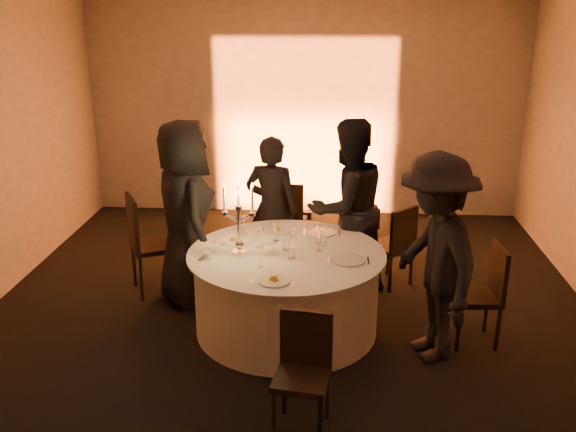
# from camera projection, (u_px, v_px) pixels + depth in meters

# --- Properties ---
(floor) EXTENTS (7.00, 7.00, 0.00)m
(floor) POSITION_uv_depth(u_px,v_px,m) (287.00, 328.00, 6.04)
(floor) COLOR black
(floor) RESTS_ON ground
(wall_back) EXTENTS (7.00, 0.00, 7.00)m
(wall_back) POSITION_uv_depth(u_px,v_px,m) (305.00, 108.00, 8.86)
(wall_back) COLOR #A7A29B
(wall_back) RESTS_ON floor
(uplighter_fixture) EXTENTS (0.25, 0.12, 0.10)m
(uplighter_fixture) POSITION_uv_depth(u_px,v_px,m) (303.00, 214.00, 9.05)
(uplighter_fixture) COLOR black
(uplighter_fixture) RESTS_ON floor
(banquet_table) EXTENTS (1.80, 1.80, 0.77)m
(banquet_table) POSITION_uv_depth(u_px,v_px,m) (286.00, 291.00, 5.92)
(banquet_table) COLOR black
(banquet_table) RESTS_ON floor
(chair_left) EXTENTS (0.62, 0.62, 1.06)m
(chair_left) POSITION_uv_depth(u_px,v_px,m) (146.00, 238.00, 6.61)
(chair_left) COLOR black
(chair_left) RESTS_ON floor
(chair_back_left) EXTENTS (0.46, 0.46, 0.99)m
(chair_back_left) POSITION_uv_depth(u_px,v_px,m) (285.00, 218.00, 7.35)
(chair_back_left) COLOR black
(chair_back_left) RESTS_ON floor
(chair_back_right) EXTENTS (0.55, 0.55, 0.90)m
(chair_back_right) POSITION_uv_depth(u_px,v_px,m) (396.00, 242.00, 6.78)
(chair_back_right) COLOR black
(chair_back_right) RESTS_ON floor
(chair_right) EXTENTS (0.43, 0.43, 0.92)m
(chair_right) POSITION_uv_depth(u_px,v_px,m) (485.00, 289.00, 5.65)
(chair_right) COLOR black
(chair_right) RESTS_ON floor
(chair_front) EXTENTS (0.43, 0.43, 0.87)m
(chair_front) POSITION_uv_depth(u_px,v_px,m) (303.00, 365.00, 4.54)
(chair_front) COLOR black
(chair_front) RESTS_ON floor
(guest_left) EXTENTS (0.95, 1.08, 1.87)m
(guest_left) POSITION_uv_depth(u_px,v_px,m) (186.00, 213.00, 6.33)
(guest_left) COLOR black
(guest_left) RESTS_ON floor
(guest_back_left) EXTENTS (0.65, 0.49, 1.60)m
(guest_back_left) POSITION_uv_depth(u_px,v_px,m) (272.00, 209.00, 6.89)
(guest_back_left) COLOR black
(guest_back_left) RESTS_ON floor
(guest_back_right) EXTENTS (1.13, 1.07, 1.84)m
(guest_back_right) POSITION_uv_depth(u_px,v_px,m) (347.00, 208.00, 6.53)
(guest_back_right) COLOR black
(guest_back_right) RESTS_ON floor
(guest_right) EXTENTS (0.97, 1.30, 1.80)m
(guest_right) POSITION_uv_depth(u_px,v_px,m) (435.00, 259.00, 5.32)
(guest_right) COLOR black
(guest_right) RESTS_ON floor
(plate_left) EXTENTS (0.36, 0.27, 0.08)m
(plate_left) POSITION_uv_depth(u_px,v_px,m) (233.00, 240.00, 6.05)
(plate_left) COLOR white
(plate_left) RESTS_ON banquet_table
(plate_back_left) EXTENTS (0.36, 0.28, 0.08)m
(plate_back_left) POSITION_uv_depth(u_px,v_px,m) (277.00, 230.00, 6.31)
(plate_back_left) COLOR white
(plate_back_left) RESTS_ON banquet_table
(plate_back_right) EXTENTS (0.35, 0.27, 0.01)m
(plate_back_right) POSITION_uv_depth(u_px,v_px,m) (322.00, 233.00, 6.26)
(plate_back_right) COLOR white
(plate_back_right) RESTS_ON banquet_table
(plate_right) EXTENTS (0.36, 0.29, 0.01)m
(plate_right) POSITION_uv_depth(u_px,v_px,m) (349.00, 260.00, 5.61)
(plate_right) COLOR white
(plate_right) RESTS_ON banquet_table
(plate_front) EXTENTS (0.35, 0.27, 0.08)m
(plate_front) POSITION_uv_depth(u_px,v_px,m) (274.00, 280.00, 5.20)
(plate_front) COLOR white
(plate_front) RESTS_ON banquet_table
(coffee_cup) EXTENTS (0.11, 0.11, 0.07)m
(coffee_cup) POSITION_uv_depth(u_px,v_px,m) (206.00, 256.00, 5.64)
(coffee_cup) COLOR white
(coffee_cup) RESTS_ON banquet_table
(candelabra) EXTENTS (0.30, 0.14, 0.72)m
(candelabra) POSITION_uv_depth(u_px,v_px,m) (239.00, 227.00, 5.71)
(candelabra) COLOR silver
(candelabra) RESTS_ON banquet_table
(wine_glass_a) EXTENTS (0.07, 0.07, 0.19)m
(wine_glass_a) POSITION_uv_depth(u_px,v_px,m) (260.00, 233.00, 5.88)
(wine_glass_a) COLOR silver
(wine_glass_a) RESTS_ON banquet_table
(wine_glass_b) EXTENTS (0.07, 0.07, 0.19)m
(wine_glass_b) POSITION_uv_depth(u_px,v_px,m) (260.00, 252.00, 5.43)
(wine_glass_b) COLOR silver
(wine_glass_b) RESTS_ON banquet_table
(wine_glass_c) EXTENTS (0.07, 0.07, 0.19)m
(wine_glass_c) POSITION_uv_depth(u_px,v_px,m) (276.00, 227.00, 6.02)
(wine_glass_c) COLOR silver
(wine_glass_c) RESTS_ON banquet_table
(wine_glass_d) EXTENTS (0.07, 0.07, 0.19)m
(wine_glass_d) POSITION_uv_depth(u_px,v_px,m) (319.00, 237.00, 5.78)
(wine_glass_d) COLOR silver
(wine_glass_d) RESTS_ON banquet_table
(wine_glass_e) EXTENTS (0.07, 0.07, 0.19)m
(wine_glass_e) POSITION_uv_depth(u_px,v_px,m) (317.00, 230.00, 5.96)
(wine_glass_e) COLOR silver
(wine_glass_e) RESTS_ON banquet_table
(wine_glass_f) EXTENTS (0.07, 0.07, 0.19)m
(wine_glass_f) POSITION_uv_depth(u_px,v_px,m) (244.00, 221.00, 6.19)
(wine_glass_f) COLOR silver
(wine_glass_f) RESTS_ON banquet_table
(wine_glass_g) EXTENTS (0.07, 0.07, 0.19)m
(wine_glass_g) POSITION_uv_depth(u_px,v_px,m) (240.00, 234.00, 5.86)
(wine_glass_g) COLOR silver
(wine_glass_g) RESTS_ON banquet_table
(tumbler_a) EXTENTS (0.07, 0.07, 0.09)m
(tumbler_a) POSITION_uv_depth(u_px,v_px,m) (324.00, 241.00, 5.94)
(tumbler_a) COLOR silver
(tumbler_a) RESTS_ON banquet_table
(tumbler_b) EXTENTS (0.07, 0.07, 0.09)m
(tumbler_b) POSITION_uv_depth(u_px,v_px,m) (286.00, 245.00, 5.85)
(tumbler_b) COLOR silver
(tumbler_b) RESTS_ON banquet_table
(tumbler_c) EXTENTS (0.07, 0.07, 0.09)m
(tumbler_c) POSITION_uv_depth(u_px,v_px,m) (291.00, 254.00, 5.64)
(tumbler_c) COLOR silver
(tumbler_c) RESTS_ON banquet_table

